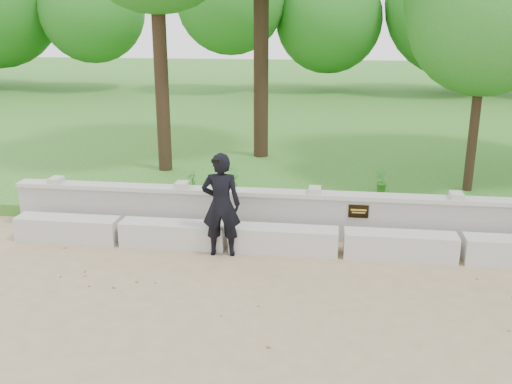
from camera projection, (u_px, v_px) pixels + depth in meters
ground at (341, 307)px, 8.15m from camera, size 80.00×80.00×0.00m
lawn at (339, 124)px, 21.37m from camera, size 40.00×22.00×0.25m
concrete_bench at (341, 243)px, 9.88m from camera, size 11.90×0.45×0.45m
parapet_wall at (341, 216)px, 10.48m from camera, size 12.50×0.35×0.90m
man_main at (221, 205)px, 9.70m from camera, size 0.70×0.63×1.82m
tree_near_right at (488, 7)px, 11.66m from camera, size 3.19×3.19×5.52m
shrub_a at (233, 178)px, 12.71m from camera, size 0.36×0.36×0.58m
shrub_b at (381, 181)px, 12.57m from camera, size 0.37×0.37×0.53m
shrub_d at (192, 184)px, 12.25m from camera, size 0.44×0.44×0.59m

